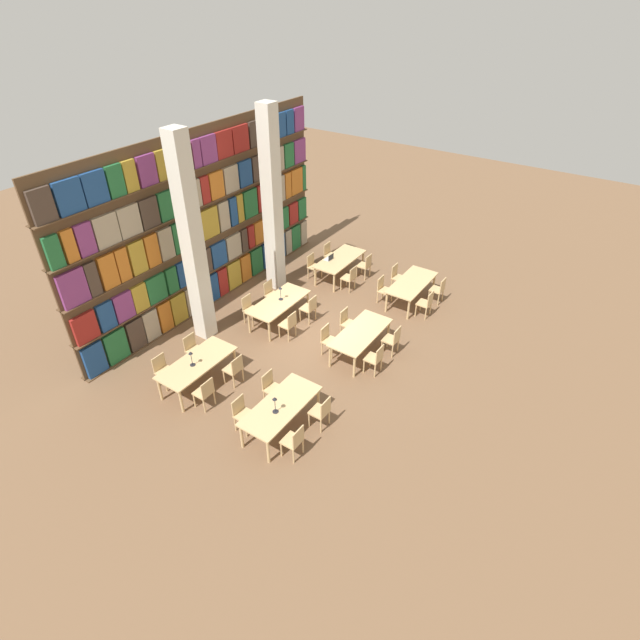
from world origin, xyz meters
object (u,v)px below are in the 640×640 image
reading_table_0 (281,407)px  desk_lamp_1 (191,356)px  reading_table_2 (412,284)px  chair_17 (250,308)px  chair_0 (294,441)px  chair_13 (163,370)px  reading_table_1 (361,334)px  pillar_center (272,203)px  desk_lamp_0 (275,402)px  chair_9 (383,289)px  chair_20 (350,277)px  chair_15 (193,349)px  chair_6 (393,339)px  reading_table_5 (340,260)px  chair_22 (365,265)px  chair_12 (205,392)px  chair_11 (397,276)px  chair_1 (243,413)px  chair_8 (426,303)px  chair_14 (234,369)px  reading_table_3 (197,364)px  chair_5 (328,339)px  chair_23 (330,254)px  chair_2 (321,411)px  chair_4 (375,358)px  reading_table_4 (279,303)px  chair_19 (271,293)px  chair_18 (309,308)px  chair_21 (313,266)px  chair_7 (347,322)px  desk_lamp_2 (280,291)px  chair_3 (271,387)px  chair_16 (289,324)px  chair_10 (439,289)px  laptop (329,258)px

reading_table_0 → desk_lamp_1: desk_lamp_1 is taller
reading_table_2 → chair_17: chair_17 is taller
chair_0 → chair_13: size_ratio=1.00×
chair_13 → reading_table_1: bearing=138.1°
pillar_center → desk_lamp_0: 7.14m
reading_table_2 → chair_9: bearing=124.2°
chair_20 → chair_15: bearing=165.0°
chair_20 → chair_6: bearing=-129.3°
reading_table_5 → chair_22: (0.50, -0.75, -0.19)m
chair_12 → chair_11: bearing=-9.8°
chair_1 → chair_15: same height
reading_table_5 → chair_8: bearing=-99.3°
chair_17 → chair_14: bearing=32.4°
reading_table_3 → chair_15: chair_15 is taller
chair_5 → chair_14: (-2.44, 1.34, 0.00)m
chair_23 → chair_1: bearing=18.9°
reading_table_1 → chair_15: bearing=129.3°
chair_2 → chair_9: bearing=13.8°
chair_4 → reading_table_1: bearing=56.3°
reading_table_4 → chair_22: (3.89, -0.81, -0.19)m
chair_19 → chair_18: bearing=90.0°
chair_6 → chair_18: 2.87m
chair_5 → chair_6: (1.01, -1.50, 0.00)m
chair_0 → reading_table_5: (7.39, 3.46, 0.19)m
chair_1 → chair_21: (6.83, 2.71, 0.00)m
chair_7 → desk_lamp_2: 2.24m
chair_12 → reading_table_4: size_ratio=0.42×
desk_lamp_0 → desk_lamp_1: size_ratio=1.04×
reading_table_2 → desk_lamp_2: size_ratio=4.73×
chair_3 → reading_table_4: size_ratio=0.42×
chair_13 → chair_16: bearing=157.1°
chair_8 → chair_2: bearing=179.1°
desk_lamp_2 → chair_17: bearing=129.9°
chair_10 → chair_18: bearing=138.6°
reading_table_1 → chair_7: chair_7 is taller
chair_14 → desk_lamp_2: desk_lamp_2 is taller
chair_14 → reading_table_0: bearing=-106.3°
chair_1 → chair_5: (3.52, -0.10, 0.00)m
chair_16 → laptop: (3.62, 0.96, 0.30)m
chair_5 → reading_table_2: bearing=168.8°
desk_lamp_0 → chair_6: (4.27, -0.81, -0.57)m
chair_7 → chair_6: bearing=90.0°
chair_14 → chair_19: same height
reading_table_4 → chair_19: 0.95m
reading_table_0 → desk_lamp_2: desk_lamp_2 is taller
chair_5 → chair_21: same height
chair_22 → chair_12: bearing=179.7°
chair_18 → reading_table_5: bearing=13.5°
chair_5 → chair_10: size_ratio=1.00×
chair_6 → chair_18: (0.01, 2.87, 0.00)m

